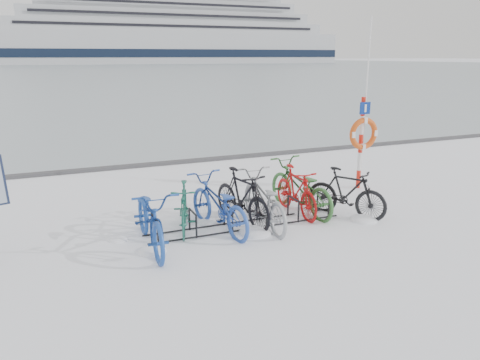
% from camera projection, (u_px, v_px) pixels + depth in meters
% --- Properties ---
extents(ground, '(900.00, 900.00, 0.00)m').
position_uv_depth(ground, '(245.00, 226.00, 9.28)').
color(ground, white).
rests_on(ground, ground).
extents(ice_sheet, '(400.00, 298.00, 0.02)m').
position_uv_depth(ice_sheet, '(49.00, 66.00, 147.19)').
color(ice_sheet, '#A4B0B9').
rests_on(ice_sheet, ground).
extents(quay_edge, '(400.00, 0.25, 0.10)m').
position_uv_depth(quay_edge, '(169.00, 163.00, 14.52)').
color(quay_edge, '#3F3F42').
rests_on(quay_edge, ground).
extents(bike_rack, '(4.00, 0.48, 0.46)m').
position_uv_depth(bike_rack, '(245.00, 217.00, 9.23)').
color(bike_rack, black).
rests_on(bike_rack, ground).
extents(lifebuoy_station, '(0.80, 0.23, 4.18)m').
position_uv_depth(lifebuoy_station, '(363.00, 134.00, 11.56)').
color(lifebuoy_station, red).
rests_on(lifebuoy_station, ground).
extents(cruise_ferry, '(146.33, 27.58, 48.08)m').
position_uv_depth(cruise_ferry, '(169.00, 31.00, 196.48)').
color(cruise_ferry, silver).
rests_on(cruise_ferry, ground).
extents(bike_0, '(0.83, 2.22, 1.15)m').
position_uv_depth(bike_0, '(150.00, 216.00, 8.15)').
color(bike_0, '#1D469C').
rests_on(bike_0, ground).
extents(bike_1, '(0.92, 1.65, 0.95)m').
position_uv_depth(bike_1, '(184.00, 206.00, 8.98)').
color(bike_1, '#1A5B4A').
rests_on(bike_1, ground).
extents(bike_2, '(1.07, 2.18, 1.10)m').
position_uv_depth(bike_2, '(218.00, 203.00, 8.95)').
color(bike_2, '#294DA8').
rests_on(bike_2, ground).
extents(bike_3, '(0.88, 1.95, 1.13)m').
position_uv_depth(bike_3, '(242.00, 196.00, 9.34)').
color(bike_3, black).
rests_on(bike_3, ground).
extents(bike_4, '(0.85, 2.13, 1.10)m').
position_uv_depth(bike_4, '(263.00, 198.00, 9.21)').
color(bike_4, '#919397').
rests_on(bike_4, ground).
extents(bike_5, '(0.54, 1.77, 1.06)m').
position_uv_depth(bike_5, '(296.00, 190.00, 9.89)').
color(bike_5, '#B51110').
rests_on(bike_5, ground).
extents(bike_6, '(0.99, 2.25, 1.15)m').
position_uv_depth(bike_6, '(300.00, 186.00, 10.04)').
color(bike_6, '#30672E').
rests_on(bike_6, ground).
extents(bike_7, '(1.36, 1.74, 1.05)m').
position_uv_depth(bike_7, '(347.00, 191.00, 9.78)').
color(bike_7, black).
rests_on(bike_7, ground).
extents(snow_drifts, '(5.68, 1.60, 0.22)m').
position_uv_depth(snow_drifts, '(272.00, 226.00, 9.28)').
color(snow_drifts, white).
rests_on(snow_drifts, ground).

